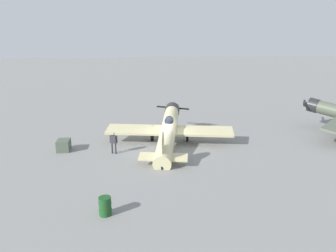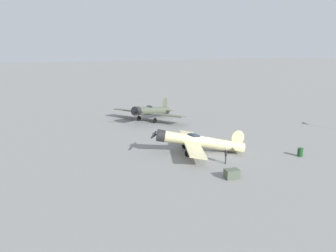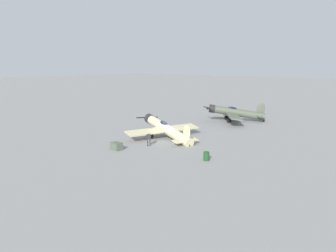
# 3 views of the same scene
# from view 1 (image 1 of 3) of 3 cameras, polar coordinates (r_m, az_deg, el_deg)

# --- Properties ---
(ground_plane) EXTENTS (400.00, 400.00, 0.00)m
(ground_plane) POSITION_cam_1_polar(r_m,az_deg,el_deg) (25.73, -0.00, -3.88)
(ground_plane) COLOR gray
(airplane_foreground) EXTENTS (11.19, 10.82, 3.10)m
(airplane_foreground) POSITION_cam_1_polar(r_m,az_deg,el_deg) (25.85, 0.10, -0.77)
(airplane_foreground) COLOR beige
(airplane_foreground) RESTS_ON ground_plane
(ground_crew_mechanic) EXTENTS (0.43, 0.58, 1.68)m
(ground_crew_mechanic) POSITION_cam_1_polar(r_m,az_deg,el_deg) (24.31, -9.91, -2.70)
(ground_crew_mechanic) COLOR #2D2D33
(ground_crew_mechanic) RESTS_ON ground_plane
(equipment_crate) EXTENTS (1.41, 1.07, 0.88)m
(equipment_crate) POSITION_cam_1_polar(r_m,az_deg,el_deg) (26.13, -18.51, -3.36)
(equipment_crate) COLOR #4C5647
(equipment_crate) RESTS_ON ground_plane
(fuel_drum) EXTENTS (0.65, 0.65, 0.94)m
(fuel_drum) POSITION_cam_1_polar(r_m,az_deg,el_deg) (16.10, -11.42, -14.15)
(fuel_drum) COLOR #19471E
(fuel_drum) RESTS_ON ground_plane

